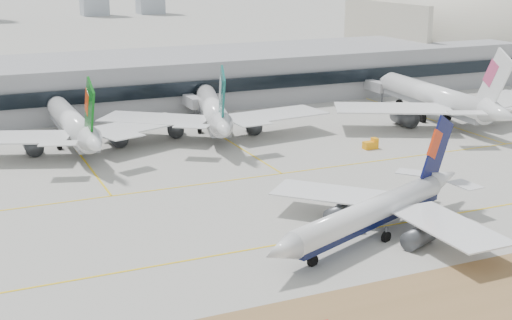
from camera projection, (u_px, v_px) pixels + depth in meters
name	position (u px, v px, depth m)	size (l,w,h in m)	color
ground	(279.00, 232.00, 120.47)	(3000.00, 3000.00, 0.00)	#AAA89F
taxiing_airliner	(376.00, 211.00, 117.74)	(50.23, 42.48, 17.74)	white
widebody_eva	(74.00, 126.00, 171.10)	(59.07, 57.58, 21.05)	white
widebody_cathay	(213.00, 112.00, 186.00)	(58.13, 58.05, 21.42)	white
widebody_china_air	(438.00, 100.00, 198.65)	(67.15, 65.88, 24.00)	white
terminal	(118.00, 82.00, 219.38)	(280.00, 43.10, 15.00)	gray
hangar	(472.00, 67.00, 299.18)	(91.00, 60.00, 60.00)	beige
gse_c	(371.00, 144.00, 172.15)	(3.55, 2.00, 2.60)	#FF9C0D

